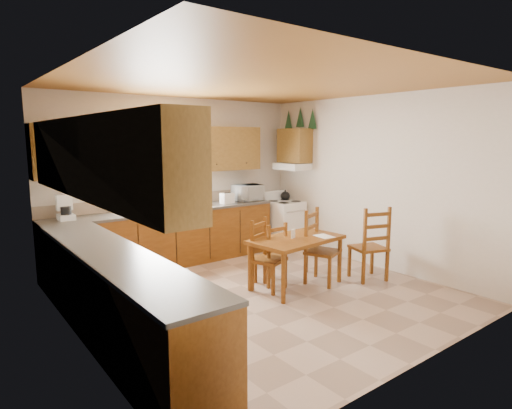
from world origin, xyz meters
TOP-DOWN VIEW (x-y plane):
  - floor at (0.00, 0.00)m, footprint 4.50×4.50m
  - ceiling at (0.00, 0.00)m, footprint 4.50×4.50m
  - wall_left at (-2.25, 0.00)m, footprint 4.50×4.50m
  - wall_right at (2.25, 0.00)m, footprint 4.50×4.50m
  - wall_back at (0.00, 2.25)m, footprint 4.50×4.50m
  - wall_front at (0.00, -2.25)m, footprint 4.50×4.50m
  - lower_cab_back at (-0.38, 1.95)m, footprint 3.75×0.60m
  - lower_cab_left at (-1.95, -0.15)m, footprint 0.60×3.60m
  - counter_back at (-0.38, 1.95)m, footprint 3.75×0.63m
  - counter_left at (-1.95, -0.15)m, footprint 0.63×3.60m
  - backsplash at (-0.38, 2.24)m, footprint 3.75×0.01m
  - upper_cab_back_left at (-1.55, 2.08)m, footprint 1.41×0.33m
  - upper_cab_back_right at (0.86, 2.08)m, footprint 1.25×0.33m
  - upper_cab_left at (-2.08, -0.15)m, footprint 0.33×3.60m
  - upper_cab_stove at (2.08, 1.65)m, footprint 0.33×0.62m
  - range_hood at (2.03, 1.65)m, footprint 0.44×0.62m
  - window_frame at (-0.30, 2.22)m, footprint 1.13×0.02m
  - window_pane at (-0.30, 2.21)m, footprint 1.05×0.01m
  - window_valance at (-0.30, 2.19)m, footprint 1.19×0.01m
  - sink_basin at (-0.30, 1.95)m, footprint 0.75×0.45m
  - pine_decal_a at (2.21, 1.33)m, footprint 0.22×0.22m
  - pine_decal_b at (2.21, 1.65)m, footprint 0.22×0.22m
  - pine_decal_c at (2.21, 1.97)m, footprint 0.22×0.22m
  - stove at (1.88, 1.69)m, footprint 0.59×0.61m
  - coffeemaker at (-1.88, 1.97)m, footprint 0.28×0.31m
  - paper_towel at (0.27, 1.99)m, footprint 0.17×0.17m
  - toaster at (0.73, 1.87)m, footprint 0.23×0.15m
  - microwave at (1.22, 1.94)m, footprint 0.48×0.35m
  - dining_table at (0.59, -0.04)m, footprint 1.35×0.86m
  - chair_near_left at (0.38, 0.28)m, footprint 0.38×0.36m
  - chair_near_right at (1.64, -0.44)m, footprint 0.56×0.55m
  - chair_far_left at (0.99, -0.15)m, footprint 0.56×0.55m
  - chair_far_right at (0.22, 0.10)m, footprint 0.51×0.50m
  - table_paper at (0.95, -0.20)m, footprint 0.23×0.29m
  - table_card at (0.55, -0.02)m, footprint 0.09×0.05m

SIDE VIEW (x-z plane):
  - floor at x=0.00m, z-range 0.00..0.00m
  - dining_table at x=0.59m, z-range 0.00..0.69m
  - stove at x=1.88m, z-range 0.00..0.86m
  - chair_near_left at x=0.38m, z-range 0.00..0.87m
  - lower_cab_back at x=-0.38m, z-range 0.00..0.88m
  - lower_cab_left at x=-1.95m, z-range 0.00..0.88m
  - chair_far_right at x=0.22m, z-range 0.00..0.95m
  - chair_far_left at x=0.99m, z-range 0.00..1.04m
  - chair_near_right at x=1.64m, z-range 0.00..1.07m
  - table_paper at x=0.95m, z-range 0.69..0.69m
  - table_card at x=0.55m, z-range 0.69..0.81m
  - counter_back at x=-0.38m, z-range 0.88..0.92m
  - counter_left at x=-1.95m, z-range 0.88..0.92m
  - sink_basin at x=-0.30m, z-range 0.92..0.96m
  - backsplash at x=-0.38m, z-range 0.92..1.10m
  - toaster at x=0.73m, z-range 0.92..1.10m
  - microwave at x=1.22m, z-range 0.92..1.21m
  - paper_towel at x=0.27m, z-range 0.92..1.23m
  - coffeemaker at x=-1.88m, z-range 0.92..1.29m
  - wall_left at x=-2.25m, z-range 1.35..1.35m
  - wall_right at x=2.25m, z-range 1.35..1.35m
  - wall_back at x=0.00m, z-range 1.35..1.35m
  - wall_front at x=0.00m, z-range 1.35..1.35m
  - range_hood at x=2.03m, z-range 1.46..1.58m
  - window_frame at x=-0.30m, z-range 0.96..2.14m
  - window_pane at x=-0.30m, z-range 1.00..2.10m
  - upper_cab_back_left at x=-1.55m, z-range 1.48..2.23m
  - upper_cab_back_right at x=0.86m, z-range 1.48..2.23m
  - upper_cab_left at x=-2.08m, z-range 1.48..2.23m
  - upper_cab_stove at x=2.08m, z-range 1.59..2.21m
  - window_valance at x=-0.30m, z-range 1.93..2.17m
  - pine_decal_a at x=2.21m, z-range 2.20..2.56m
  - pine_decal_c at x=2.21m, z-range 2.20..2.56m
  - pine_decal_b at x=2.21m, z-range 2.24..2.60m
  - ceiling at x=0.00m, z-range 2.70..2.70m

